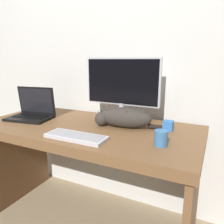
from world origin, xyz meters
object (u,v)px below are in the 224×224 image
object	(u,v)px
monitor	(122,89)
laptop	(32,112)
cat	(123,117)
coffee_mug	(161,138)
external_keyboard	(76,137)

from	to	relation	value
monitor	laptop	xyz separation A→B (m)	(-0.66, -0.22, -0.20)
laptop	cat	xyz separation A→B (m)	(0.73, 0.10, 0.02)
monitor	laptop	bearing A→B (deg)	-161.46
laptop	coffee_mug	size ratio (longest dim) A/B	4.19
laptop	cat	world-z (taller)	laptop
laptop	external_keyboard	size ratio (longest dim) A/B	0.95
monitor	external_keyboard	xyz separation A→B (m)	(-0.09, -0.44, -0.23)
external_keyboard	coffee_mug	size ratio (longest dim) A/B	4.43
monitor	laptop	distance (m)	0.73
external_keyboard	cat	distance (m)	0.36
laptop	external_keyboard	bearing A→B (deg)	-30.26
coffee_mug	laptop	bearing A→B (deg)	173.82
cat	monitor	bearing A→B (deg)	111.70
cat	coffee_mug	world-z (taller)	cat
monitor	coffee_mug	distance (m)	0.54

